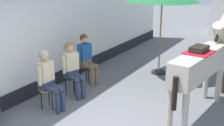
# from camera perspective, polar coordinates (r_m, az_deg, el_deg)

# --- Properties ---
(ground_plane) EXTENTS (40.00, 40.00, 0.00)m
(ground_plane) POSITION_cam_1_polar(r_m,az_deg,el_deg) (8.30, 8.64, -4.08)
(ground_plane) COLOR slate
(pub_facade_wall) EXTENTS (0.34, 14.00, 3.40)m
(pub_facade_wall) POSITION_cam_1_polar(r_m,az_deg,el_deg) (7.92, -12.56, 6.27)
(pub_facade_wall) COLOR white
(pub_facade_wall) RESTS_ON ground_plane
(seated_visitor_near) EXTENTS (0.61, 0.49, 1.39)m
(seated_visitor_near) POSITION_cam_1_polar(r_m,az_deg,el_deg) (6.66, -12.32, -2.67)
(seated_visitor_near) COLOR gold
(seated_visitor_near) RESTS_ON ground_plane
(seated_visitor_middle) EXTENTS (0.61, 0.48, 1.39)m
(seated_visitor_middle) POSITION_cam_1_polar(r_m,az_deg,el_deg) (7.28, -7.75, -0.65)
(seated_visitor_middle) COLOR black
(seated_visitor_middle) RESTS_ON ground_plane
(seated_visitor_far) EXTENTS (0.61, 0.48, 1.39)m
(seated_visitor_far) POSITION_cam_1_polar(r_m,az_deg,el_deg) (8.09, -5.03, 1.31)
(seated_visitor_far) COLOR red
(seated_visitor_far) RESTS_ON ground_plane
(saddled_horse_near) EXTENTS (0.71, 2.99, 2.06)m
(saddled_horse_near) POSITION_cam_1_polar(r_m,az_deg,el_deg) (6.52, 17.03, 0.08)
(saddled_horse_near) COLOR #B2A899
(saddled_horse_near) RESTS_ON ground_plane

